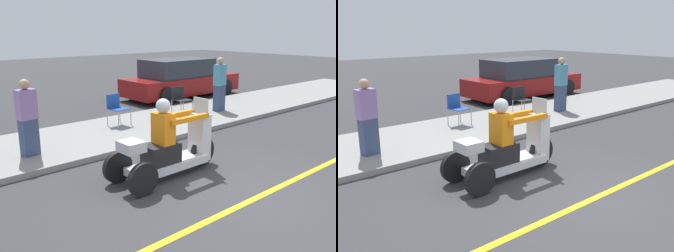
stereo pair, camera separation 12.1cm
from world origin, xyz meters
The scene contains 9 objects.
ground_plane centered at (0.00, 0.00, 0.00)m, with size 60.00×60.00×0.00m, color #38383A.
lane_stripe centered at (-0.46, 0.00, 0.00)m, with size 24.00×0.12×0.01m.
sidewalk_strip centered at (0.00, 4.60, 0.06)m, with size 28.00×2.80×0.12m.
motorcycle_trike centered at (-0.44, 1.62, 0.52)m, with size 2.32×0.83×1.46m.
spectator_mid_group centered at (-2.03, 4.10, 0.87)m, with size 0.40×0.28×1.56m.
spectator_by_tree centered at (4.11, 4.43, 0.92)m, with size 0.42×0.29×1.66m.
folding_chair_set_back centered at (0.68, 5.02, 0.62)m, with size 0.52×0.52×0.82m.
folding_chair_curbside centered at (2.84, 4.85, 0.62)m, with size 0.50×0.50×0.82m.
parked_car_lot_far centered at (5.28, 7.47, 0.71)m, with size 4.82×2.02×1.49m.
Camera 2 is at (-4.59, -3.29, 2.64)m, focal length 40.00 mm.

